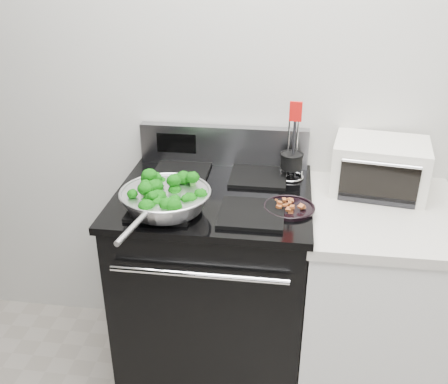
% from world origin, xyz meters
% --- Properties ---
extents(back_wall, '(4.00, 0.02, 2.70)m').
position_xyz_m(back_wall, '(0.00, 1.75, 1.35)').
color(back_wall, silver).
rests_on(back_wall, ground).
extents(gas_range, '(0.79, 0.69, 1.13)m').
position_xyz_m(gas_range, '(-0.30, 1.41, 0.49)').
color(gas_range, black).
rests_on(gas_range, floor).
extents(counter, '(0.62, 0.68, 0.92)m').
position_xyz_m(counter, '(0.39, 1.41, 0.46)').
color(counter, white).
rests_on(counter, floor).
extents(skillet, '(0.34, 0.54, 0.07)m').
position_xyz_m(skillet, '(-0.45, 1.23, 1.00)').
color(skillet, silver).
rests_on(skillet, gas_range).
extents(broccoli_pile, '(0.27, 0.27, 0.09)m').
position_xyz_m(broccoli_pile, '(-0.45, 1.23, 1.02)').
color(broccoli_pile, '#043305').
rests_on(broccoli_pile, skillet).
extents(bacon_plate, '(0.20, 0.20, 0.04)m').
position_xyz_m(bacon_plate, '(0.01, 1.31, 0.97)').
color(bacon_plate, black).
rests_on(bacon_plate, gas_range).
extents(utensil_holder, '(0.11, 0.11, 0.34)m').
position_xyz_m(utensil_holder, '(0.01, 1.60, 1.01)').
color(utensil_holder, silver).
rests_on(utensil_holder, gas_range).
extents(toaster_oven, '(0.41, 0.34, 0.22)m').
position_xyz_m(toaster_oven, '(0.37, 1.59, 1.03)').
color(toaster_oven, white).
rests_on(toaster_oven, counter).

